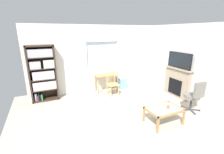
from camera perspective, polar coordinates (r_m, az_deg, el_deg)
name	(u,v)px	position (r m, az deg, el deg)	size (l,w,h in m)	color
ground	(121,114)	(4.89, 3.49, -13.32)	(6.28, 5.59, 0.02)	#B2A893
wall_back_with_window	(95,59)	(6.45, -6.16, 6.55)	(5.28, 0.15, 2.66)	silver
wall_right	(190,63)	(6.12, 26.74, 4.48)	(0.12, 4.79, 2.66)	silver
bookshelf	(43,72)	(5.95, -24.07, 1.66)	(0.90, 0.38, 1.98)	#38281E
desk_under_window	(106,77)	(6.41, -2.05, -0.10)	(0.96, 0.46, 0.71)	#A37547
wooden_chair	(112,84)	(6.01, 0.15, -2.50)	(0.43, 0.41, 0.90)	tan
plastic_drawer_unit	(122,83)	(6.87, 3.67, -2.15)	(0.35, 0.40, 0.46)	#72ADDB
fireplace	(177,82)	(6.39, 22.73, -1.77)	(0.26, 1.19, 1.11)	gray
tv	(179,60)	(6.18, 23.47, 5.62)	(0.06, 1.02, 0.57)	black
office_chair	(195,95)	(5.38, 28.05, -5.82)	(0.57, 0.58, 1.00)	slate
coffee_table	(164,111)	(4.49, 18.49, -11.58)	(0.92, 0.63, 0.44)	#8C9E99
sippy_cup	(168,107)	(4.48, 19.93, -10.23)	(0.07, 0.07, 0.09)	orange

